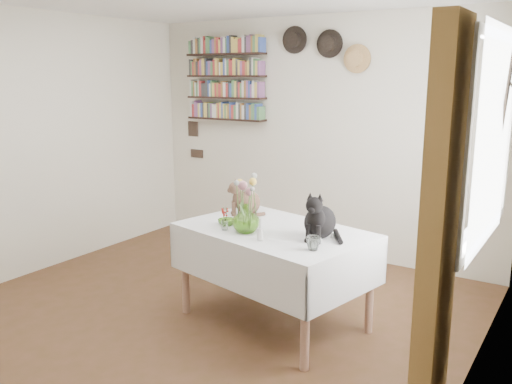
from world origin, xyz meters
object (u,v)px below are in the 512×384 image
Objects in this scene: black_cat at (320,213)px; flower_vase at (246,218)px; dining_table at (274,253)px; tabby_cat at (248,196)px; bookshelf_unit at (226,80)px.

black_cat is 0.55m from flower_vase.
tabby_cat is (-0.41, 0.26, 0.34)m from dining_table.
tabby_cat is at bearing -48.94° from bookshelf_unit.
flower_vase reaches higher than dining_table.
black_cat is (0.79, -0.27, 0.02)m from tabby_cat.
tabby_cat is 0.86× the size of black_cat.
tabby_cat is 0.53m from flower_vase.
black_cat is at bearing -39.81° from bookshelf_unit.
bookshelf_unit is (-1.65, 1.69, 1.27)m from dining_table.
dining_table is 7.30× the size of flower_vase.
bookshelf_unit is at bearing -179.34° from tabby_cat.
flower_vase is at bearing -126.55° from dining_table.
flower_vase is (0.27, -0.45, -0.05)m from tabby_cat.
flower_vase is 0.22× the size of bookshelf_unit.
tabby_cat is at bearing 121.57° from flower_vase.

